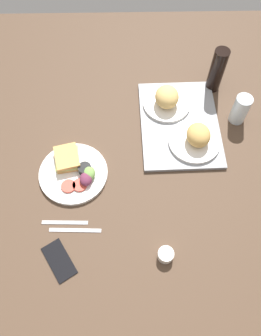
{
  "coord_description": "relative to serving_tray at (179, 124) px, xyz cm",
  "views": [
    {
      "loc": [
        63.29,
        1.88,
        118.05
      ],
      "look_at": [
        2.0,
        3.0,
        4.0
      ],
      "focal_mm": 35.76,
      "sensor_mm": 36.0,
      "label": 1
    }
  ],
  "objects": [
    {
      "name": "plate_with_salad",
      "position": [
        22.55,
        -43.59,
        0.97
      ],
      "size": [
        27.02,
        27.02,
        5.4
      ],
      "color": "white",
      "rests_on": "ground_plane"
    },
    {
      "name": "serving_tray",
      "position": [
        0.0,
        0.0,
        0.0
      ],
      "size": [
        45.76,
        34.05,
        1.6
      ],
      "primitive_type": "cube",
      "rotation": [
        0.0,
        0.0,
        0.02
      ],
      "color": "gray",
      "rests_on": "ground_plane"
    },
    {
      "name": "soda_bottle",
      "position": [
        -20.81,
        16.79,
        9.89
      ],
      "size": [
        6.4,
        6.4,
        21.39
      ],
      "primitive_type": "cylinder",
      "color": "black",
      "rests_on": "ground_plane"
    },
    {
      "name": "bread_plate_far",
      "position": [
        9.95,
        5.54,
        4.03
      ],
      "size": [
        21.3,
        21.3,
        9.0
      ],
      "color": "white",
      "rests_on": "serving_tray"
    },
    {
      "name": "bread_plate_near",
      "position": [
        -9.82,
        -5.19,
        4.41
      ],
      "size": [
        20.72,
        20.72,
        9.45
      ],
      "color": "white",
      "rests_on": "serving_tray"
    },
    {
      "name": "fork",
      "position": [
        43.21,
        -46.01,
        -0.55
      ],
      "size": [
        1.91,
        17.03,
        0.5
      ],
      "primitive_type": "cube",
      "rotation": [
        0.0,
        0.0,
        1.54
      ],
      "color": "#B7B7BC",
      "rests_on": "ground_plane"
    },
    {
      "name": "cell_phone",
      "position": [
        57.06,
        -46.96,
        -0.4
      ],
      "size": [
        16.02,
        13.76,
        0.8
      ],
      "primitive_type": "cube",
      "rotation": [
        0.0,
        0.0,
        0.56
      ],
      "color": "black",
      "rests_on": "ground_plane"
    },
    {
      "name": "ground_plane",
      "position": [
        20.92,
        -24.45,
        -2.3
      ],
      "size": [
        190.0,
        150.0,
        3.0
      ],
      "primitive_type": "cube",
      "color": "#4C3828"
    },
    {
      "name": "espresso_cup",
      "position": [
        56.18,
        -9.9,
        1.2
      ],
      "size": [
        5.6,
        5.6,
        4.0
      ],
      "primitive_type": "cylinder",
      "color": "silver",
      "rests_on": "ground_plane"
    },
    {
      "name": "drinking_glass",
      "position": [
        -2.66,
        24.94,
        5.91
      ],
      "size": [
        6.8,
        6.8,
        13.42
      ],
      "primitive_type": "cylinder",
      "color": "silver",
      "rests_on": "ground_plane"
    },
    {
      "name": "knife",
      "position": [
        46.21,
        -42.01,
        -0.55
      ],
      "size": [
        2.09,
        19.04,
        0.5
      ],
      "primitive_type": "cube",
      "rotation": [
        0.0,
        0.0,
        1.53
      ],
      "color": "#B7B7BC",
      "rests_on": "ground_plane"
    }
  ]
}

